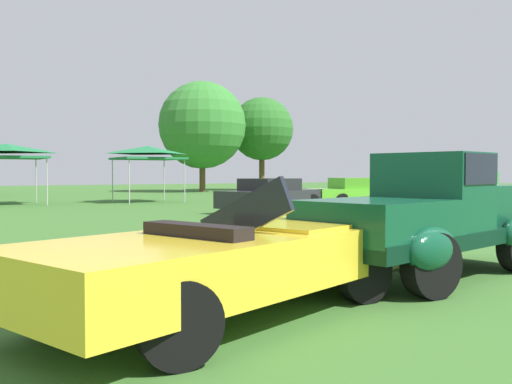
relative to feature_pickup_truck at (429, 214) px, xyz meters
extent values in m
plane|color=#386628|center=(0.30, 0.26, -0.86)|extent=(120.00, 120.00, 0.00)
cube|color=black|center=(-0.04, -0.01, -0.30)|extent=(4.34, 2.34, 0.20)
cube|color=#0F472D|center=(1.16, 0.27, 0.08)|extent=(1.73, 1.41, 0.60)
ellipsoid|color=silver|center=(1.93, 0.45, 0.06)|extent=(0.27, 0.54, 0.68)
cube|color=#0F472D|center=(0.07, 0.02, 0.32)|extent=(1.27, 1.56, 1.04)
cube|color=black|center=(0.07, 0.02, 0.62)|extent=(1.19, 1.57, 0.40)
cube|color=#0F472D|center=(-1.17, -0.27, 0.00)|extent=(2.06, 1.78, 0.48)
ellipsoid|color=#0F472D|center=(1.06, 0.99, -0.30)|extent=(0.98, 0.56, 0.52)
ellipsoid|color=#0F472D|center=(-1.33, 0.43, -0.30)|extent=(0.98, 0.56, 0.52)
ellipsoid|color=#0F472D|center=(-1.01, -0.97, -0.30)|extent=(0.98, 0.56, 0.52)
sphere|color=silver|center=(1.87, 0.89, 0.14)|extent=(0.18, 0.18, 0.18)
cylinder|color=black|center=(1.06, 0.99, -0.48)|extent=(0.76, 0.24, 0.76)
cylinder|color=black|center=(-1.33, 0.43, -0.48)|extent=(0.76, 0.24, 0.76)
cylinder|color=black|center=(-1.01, -0.97, -0.48)|extent=(0.76, 0.24, 0.76)
cube|color=yellow|center=(-3.38, -0.50, -0.29)|extent=(4.68, 3.11, 0.52)
cube|color=yellow|center=(-2.18, -0.06, -0.09)|extent=(2.15, 1.96, 0.20)
cube|color=black|center=(-3.12, -0.40, 0.13)|extent=(0.48, 1.19, 0.82)
cube|color=black|center=(-3.77, -0.64, -0.05)|extent=(0.68, 1.23, 0.28)
cube|color=silver|center=(-1.25, 0.28, -0.58)|extent=(0.66, 1.59, 0.12)
cylinder|color=black|center=(-2.34, 0.71, -0.53)|extent=(0.66, 0.20, 0.66)
cylinder|color=black|center=(-1.81, -0.75, -0.53)|extent=(0.66, 0.20, 0.66)
cylinder|color=black|center=(-4.90, -0.23, -0.53)|extent=(0.66, 0.20, 0.66)
cylinder|color=black|center=(-4.37, -1.68, -0.53)|extent=(0.66, 0.20, 0.66)
cube|color=#28282D|center=(4.75, 11.72, -0.36)|extent=(4.62, 2.92, 0.60)
cube|color=black|center=(4.59, 11.67, 0.14)|extent=(2.25, 1.96, 0.44)
cylinder|color=black|center=(6.22, 11.38, -0.54)|extent=(0.64, 0.22, 0.64)
cylinder|color=black|center=(3.76, 10.59, -0.54)|extent=(0.64, 0.22, 0.64)
cube|color=#60C62D|center=(8.97, 11.86, -0.36)|extent=(4.48, 2.43, 0.60)
cube|color=#4D9F24|center=(8.80, 11.89, 0.14)|extent=(2.10, 1.76, 0.44)
cylinder|color=black|center=(10.08, 10.87, -0.54)|extent=(0.64, 0.22, 0.64)
cylinder|color=black|center=(7.57, 11.33, -0.54)|extent=(0.64, 0.22, 0.64)
cylinder|color=#283351|center=(7.74, 8.08, -0.43)|extent=(0.16, 0.16, 0.86)
cylinder|color=#283351|center=(7.56, 7.99, -0.43)|extent=(0.16, 0.16, 0.86)
cube|color=#D1333D|center=(7.65, 8.04, 0.30)|extent=(0.46, 0.39, 0.60)
sphere|color=#936B4C|center=(7.65, 8.04, 0.72)|extent=(0.22, 0.22, 0.22)
cylinder|color=#9E998E|center=(5.80, 3.38, -0.43)|extent=(0.16, 0.16, 0.86)
cylinder|color=#9E998E|center=(5.82, 3.58, -0.43)|extent=(0.16, 0.16, 0.86)
cube|color=#4C9351|center=(5.81, 3.48, 0.30)|extent=(0.28, 0.42, 0.60)
sphere|color=brown|center=(5.81, 3.48, 0.72)|extent=(0.22, 0.22, 0.22)
cylinder|color=#B7B7BC|center=(-1.52, 23.10, 0.16)|extent=(0.05, 0.05, 2.05)
cylinder|color=#B7B7BC|center=(-1.52, 20.23, 0.16)|extent=(0.05, 0.05, 2.05)
cube|color=#1E703D|center=(-2.95, 21.67, 1.24)|extent=(3.18, 3.18, 0.10)
pyramid|color=#1E703D|center=(-2.95, 21.67, 1.66)|extent=(3.12, 3.12, 0.38)
cylinder|color=#B7B7BC|center=(4.53, 21.97, 0.16)|extent=(0.05, 0.05, 2.05)
cylinder|color=#B7B7BC|center=(4.53, 19.29, 0.16)|extent=(0.05, 0.05, 2.05)
cylinder|color=#B7B7BC|center=(1.84, 21.97, 0.16)|extent=(0.05, 0.05, 2.05)
cylinder|color=#B7B7BC|center=(1.84, 19.29, 0.16)|extent=(0.05, 0.05, 2.05)
cube|color=#1E703D|center=(3.18, 20.63, 1.24)|extent=(2.98, 2.98, 0.10)
pyramid|color=#1E703D|center=(3.18, 20.63, 1.66)|extent=(2.92, 2.92, 0.38)
cylinder|color=brown|center=(11.55, 32.55, 0.71)|extent=(0.44, 0.44, 3.15)
sphere|color=#337A2D|center=(11.55, 32.55, 4.06)|extent=(6.43, 6.43, 6.43)
cylinder|color=brown|center=(17.26, 33.56, 0.91)|extent=(0.44, 0.44, 3.54)
sphere|color=#286623|center=(17.26, 33.56, 4.07)|extent=(5.06, 5.06, 5.06)
camera|label=1|loc=(-5.92, -5.47, 0.57)|focal=39.55mm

